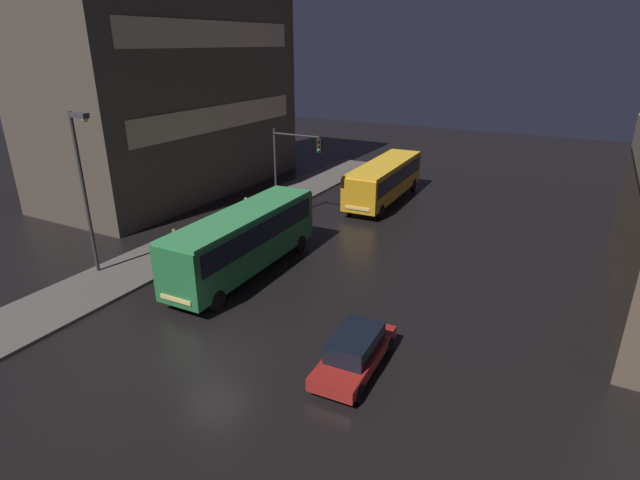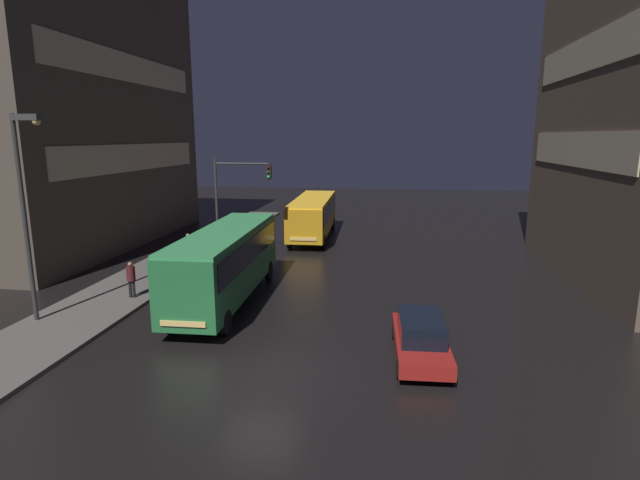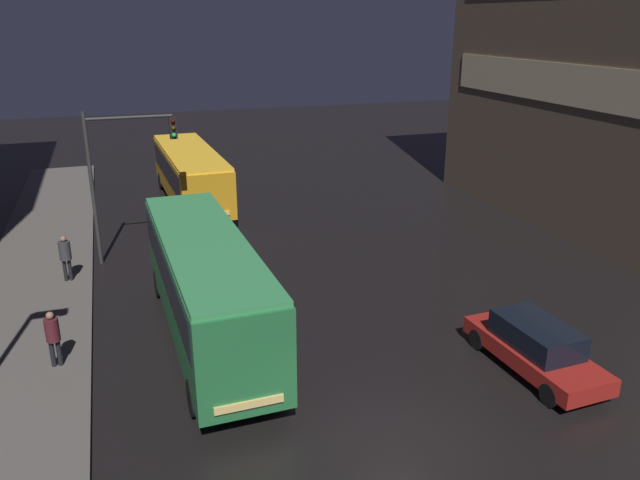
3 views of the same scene
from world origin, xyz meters
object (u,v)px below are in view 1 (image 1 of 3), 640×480
object	(u,v)px
car_taxi	(355,351)
traffic_light_main	(291,161)
street_lamp_sidewalk	(83,171)
bus_far	(384,177)
pedestrian_mid	(175,240)
pedestrian_near	(246,207)
bus_near	(244,236)

from	to	relation	value
car_taxi	traffic_light_main	world-z (taller)	traffic_light_main
traffic_light_main	street_lamp_sidewalk	bearing A→B (deg)	-111.87
bus_far	pedestrian_mid	distance (m)	17.37
traffic_light_main	street_lamp_sidewalk	distance (m)	12.82
pedestrian_near	traffic_light_main	distance (m)	4.32
pedestrian_mid	street_lamp_sidewalk	distance (m)	5.98
bus_far	street_lamp_sidewalk	xyz separation A→B (m)	(-8.40, -19.56, 3.73)
bus_far	pedestrian_mid	xyz separation A→B (m)	(-6.16, -16.23, -0.70)
pedestrian_mid	bus_near	bearing A→B (deg)	159.23
car_taxi	pedestrian_near	distance (m)	17.21
traffic_light_main	pedestrian_near	bearing A→B (deg)	-142.65
pedestrian_mid	street_lamp_sidewalk	bearing A→B (deg)	29.54
bus_near	pedestrian_near	xyz separation A→B (m)	(-4.45, 6.18, -0.86)
pedestrian_near	pedestrian_mid	bearing A→B (deg)	-38.95
car_taxi	pedestrian_mid	size ratio (longest dim) A/B	2.74
traffic_light_main	street_lamp_sidewalk	xyz separation A→B (m)	(-4.75, -11.83, 1.31)
bus_near	pedestrian_mid	size ratio (longest dim) A/B	6.22
pedestrian_near	street_lamp_sidewalk	distance (m)	11.13
street_lamp_sidewalk	bus_near	bearing A→B (deg)	29.29
bus_far	pedestrian_near	distance (m)	11.37
pedestrian_near	car_taxi	bearing A→B (deg)	11.50
car_taxi	pedestrian_mid	distance (m)	13.95
bus_near	pedestrian_mid	xyz separation A→B (m)	(-4.53, -0.46, -0.93)
street_lamp_sidewalk	bus_far	bearing A→B (deg)	66.76
pedestrian_near	street_lamp_sidewalk	size ratio (longest dim) A/B	0.22
bus_near	pedestrian_mid	distance (m)	4.64
car_taxi	street_lamp_sidewalk	distance (m)	16.24
bus_far	pedestrian_near	xyz separation A→B (m)	(-6.09, -9.59, -0.63)
street_lamp_sidewalk	pedestrian_near	bearing A→B (deg)	76.93
pedestrian_near	bus_near	bearing A→B (deg)	-2.53
car_taxi	traffic_light_main	size ratio (longest dim) A/B	0.75
bus_near	bus_far	size ratio (longest dim) A/B	0.99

